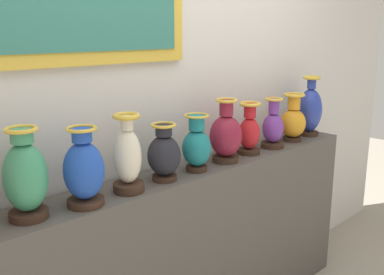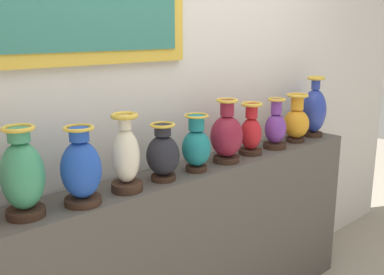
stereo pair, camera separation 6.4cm
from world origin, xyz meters
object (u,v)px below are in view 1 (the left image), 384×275
at_px(vase_onyx, 164,154).
at_px(vase_crimson, 249,131).
at_px(vase_burgundy, 226,135).
at_px(vase_ivory, 128,158).
at_px(vase_amber, 293,120).
at_px(vase_sapphire, 84,171).
at_px(vase_violet, 273,127).
at_px(vase_cobalt, 310,110).
at_px(vase_jade, 25,177).
at_px(vase_teal, 197,146).

height_order(vase_onyx, vase_crimson, vase_crimson).
distance_m(vase_onyx, vase_burgundy, 0.45).
distance_m(vase_ivory, vase_amber, 1.33).
xyz_separation_m(vase_onyx, vase_crimson, (0.67, 0.02, 0.00)).
xyz_separation_m(vase_sapphire, vase_onyx, (0.44, 0.01, -0.02)).
xyz_separation_m(vase_burgundy, vase_amber, (0.67, 0.01, -0.01)).
bearing_deg(vase_ivory, vase_sapphire, -178.11).
bearing_deg(vase_violet, vase_cobalt, 2.49).
height_order(vase_burgundy, vase_crimson, vase_burgundy).
bearing_deg(vase_jade, vase_ivory, -3.58).
bearing_deg(vase_teal, vase_cobalt, 1.49).
distance_m(vase_burgundy, vase_cobalt, 0.89).
height_order(vase_burgundy, vase_amber, vase_burgundy).
relative_size(vase_onyx, vase_crimson, 0.92).
distance_m(vase_onyx, vase_crimson, 0.67).
bearing_deg(vase_sapphire, vase_cobalt, 1.24).
bearing_deg(vase_violet, vase_jade, 179.37).
bearing_deg(vase_cobalt, vase_violet, -177.51).
distance_m(vase_jade, vase_teal, 0.88).
bearing_deg(vase_jade, vase_onyx, -1.93).
distance_m(vase_violet, vase_cobalt, 0.45).
distance_m(vase_sapphire, vase_cobalt, 1.78).
height_order(vase_jade, vase_ivory, vase_jade).
xyz_separation_m(vase_jade, vase_onyx, (0.67, -0.02, -0.04)).
relative_size(vase_sapphire, vase_violet, 1.07).
relative_size(vase_jade, vase_teal, 1.22).
xyz_separation_m(vase_teal, vase_violet, (0.67, 0.01, -0.01)).
height_order(vase_amber, vase_cobalt, vase_cobalt).
bearing_deg(vase_onyx, vase_burgundy, 0.46).
bearing_deg(vase_onyx, vase_teal, -1.10).
relative_size(vase_ivory, vase_amber, 1.14).
distance_m(vase_ivory, vase_teal, 0.43).
bearing_deg(vase_burgundy, vase_crimson, 4.08).
relative_size(vase_teal, vase_burgundy, 0.85).
distance_m(vase_ivory, vase_burgundy, 0.66).
bearing_deg(vase_sapphire, vase_onyx, 1.73).
distance_m(vase_teal, vase_amber, 0.90).
bearing_deg(vase_cobalt, vase_onyx, -178.92).
bearing_deg(vase_burgundy, vase_teal, -178.09).
relative_size(vase_onyx, vase_cobalt, 0.69).
xyz_separation_m(vase_teal, vase_crimson, (0.46, 0.02, 0.00)).
distance_m(vase_crimson, vase_amber, 0.44).
relative_size(vase_onyx, vase_teal, 0.95).
xyz_separation_m(vase_jade, vase_burgundy, (1.12, -0.02, -0.02)).
xyz_separation_m(vase_ivory, vase_amber, (1.33, 0.02, -0.02)).
height_order(vase_violet, vase_amber, vase_amber).
relative_size(vase_burgundy, vase_cobalt, 0.85).
bearing_deg(vase_crimson, vase_burgundy, -175.92).
relative_size(vase_onyx, vase_violet, 0.91).
bearing_deg(vase_amber, vase_violet, -178.07).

